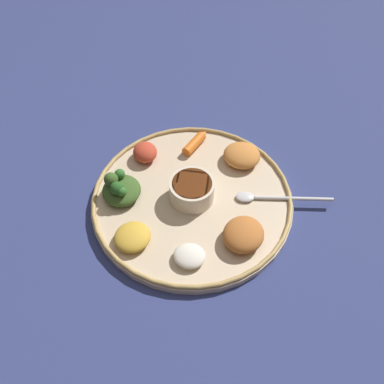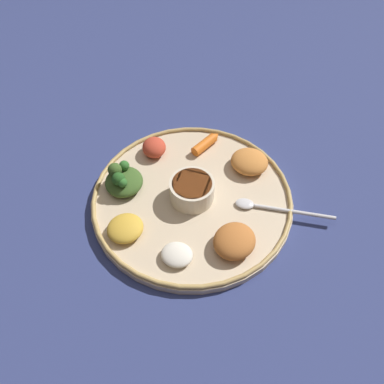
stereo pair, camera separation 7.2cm
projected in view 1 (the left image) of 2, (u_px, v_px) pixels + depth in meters
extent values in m
plane|color=navy|center=(192.00, 202.00, 0.74)|extent=(2.40, 2.40, 0.00)
cylinder|color=#C6B293|center=(192.00, 199.00, 0.73)|extent=(0.37, 0.37, 0.01)
torus|color=tan|center=(192.00, 196.00, 0.73)|extent=(0.37, 0.37, 0.01)
cylinder|color=beige|center=(192.00, 190.00, 0.71)|extent=(0.08, 0.08, 0.04)
cylinder|color=brown|center=(192.00, 184.00, 0.70)|extent=(0.07, 0.07, 0.01)
ellipsoid|color=silver|center=(245.00, 197.00, 0.72)|extent=(0.04, 0.04, 0.01)
cylinder|color=silver|center=(294.00, 199.00, 0.72)|extent=(0.13, 0.08, 0.01)
ellipsoid|color=#385623|center=(122.00, 190.00, 0.72)|extent=(0.10, 0.10, 0.03)
sphere|color=#2D6628|center=(122.00, 192.00, 0.69)|extent=(0.02, 0.02, 0.02)
sphere|color=#2D6628|center=(120.00, 174.00, 0.72)|extent=(0.02, 0.02, 0.02)
sphere|color=#23511E|center=(117.00, 188.00, 0.69)|extent=(0.02, 0.02, 0.02)
sphere|color=#385623|center=(111.00, 179.00, 0.71)|extent=(0.03, 0.03, 0.03)
cylinder|color=orange|center=(194.00, 144.00, 0.80)|extent=(0.02, 0.06, 0.02)
cone|color=orange|center=(204.00, 133.00, 0.82)|extent=(0.02, 0.02, 0.02)
ellipsoid|color=silver|center=(189.00, 256.00, 0.64)|extent=(0.07, 0.06, 0.02)
ellipsoid|color=#C67A38|center=(242.00, 155.00, 0.77)|extent=(0.09, 0.09, 0.03)
ellipsoid|color=#B2662D|center=(243.00, 234.00, 0.66)|extent=(0.07, 0.07, 0.03)
ellipsoid|color=gold|center=(132.00, 237.00, 0.66)|extent=(0.07, 0.08, 0.02)
ellipsoid|color=#B73D28|center=(145.00, 152.00, 0.78)|extent=(0.07, 0.07, 0.03)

